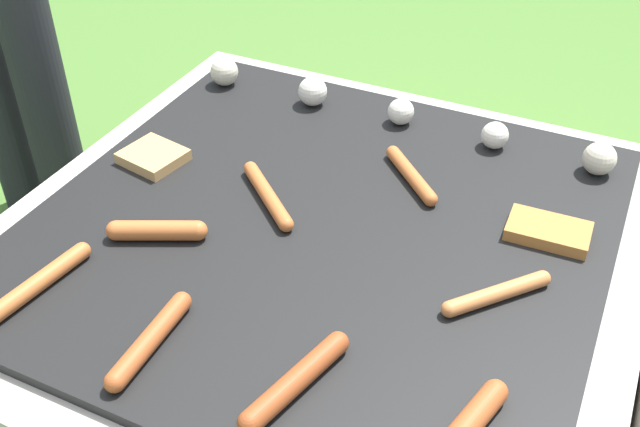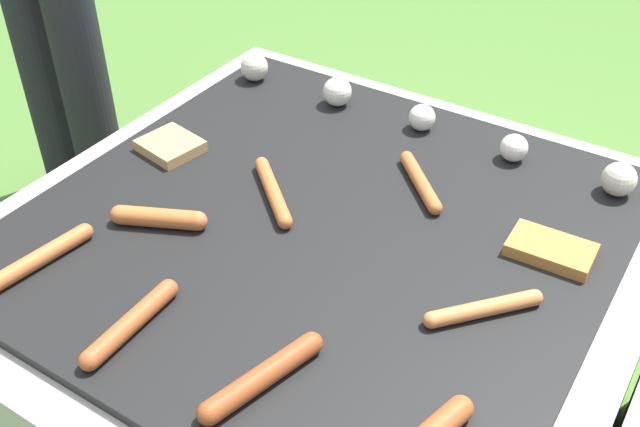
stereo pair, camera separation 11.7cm
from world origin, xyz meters
name	(u,v)px [view 1 (the left image)]	position (x,y,z in m)	size (l,w,h in m)	color
ground_plane	(320,389)	(0.00, 0.00, 0.00)	(14.00, 14.00, 0.00)	#47702D
grill	(320,315)	(0.00, 0.00, 0.20)	(0.99, 0.99, 0.40)	#B2AA9E
sausage_mid_left	(157,231)	(-0.21, -0.14, 0.42)	(0.14, 0.08, 0.03)	#B7602D
sausage_front_center	(411,175)	(0.09, 0.17, 0.42)	(0.13, 0.13, 0.02)	#B7602D
sausage_back_center	(296,381)	(0.11, -0.31, 0.42)	(0.07, 0.19, 0.03)	#93421E
sausage_back_right	(150,340)	(-0.09, -0.33, 0.42)	(0.03, 0.18, 0.03)	#A34C23
sausage_front_right	(268,195)	(-0.10, 0.02, 0.42)	(0.15, 0.14, 0.02)	#B7602D
sausage_mid_right	(497,293)	(0.30, -0.05, 0.42)	(0.12, 0.14, 0.02)	#C6753D
sausage_back_left	(40,282)	(-0.29, -0.30, 0.42)	(0.05, 0.18, 0.03)	#B7602D
bread_slice_center	(548,231)	(0.33, 0.12, 0.41)	(0.13, 0.08, 0.02)	#B27033
bread_slice_left	(153,157)	(-0.34, 0.03, 0.41)	(0.12, 0.11, 0.02)	tan
mushroom_row	(390,110)	(-0.01, 0.34, 0.43)	(0.80, 0.06, 0.06)	beige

